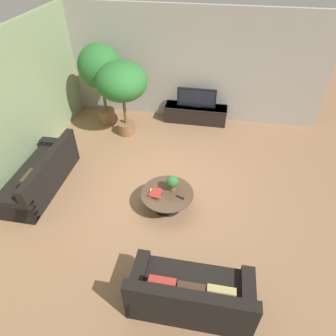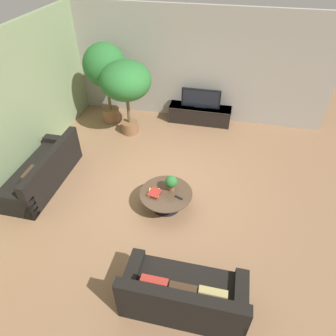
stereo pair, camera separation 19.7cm
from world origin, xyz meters
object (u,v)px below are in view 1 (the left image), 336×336
at_px(coffee_table, 167,197).
at_px(couch_by_wall, 41,176).
at_px(couch_near_entry, 191,295).
at_px(potted_palm_corner, 122,83).
at_px(potted_plant_tabletop, 172,182).
at_px(television, 197,98).
at_px(potted_palm_tall, 100,69).
at_px(media_console, 196,113).

distance_m(coffee_table, couch_by_wall, 2.79).
height_order(couch_near_entry, potted_palm_corner, potted_palm_corner).
relative_size(coffee_table, couch_by_wall, 0.49).
xyz_separation_m(coffee_table, potted_palm_corner, (-1.59, 2.51, 1.16)).
distance_m(potted_palm_corner, potted_plant_tabletop, 3.05).
distance_m(couch_by_wall, potted_palm_corner, 2.90).
relative_size(television, couch_near_entry, 0.60).
xyz_separation_m(couch_by_wall, potted_plant_tabletop, (2.86, -0.03, 0.30)).
relative_size(television, coffee_table, 1.03).
distance_m(couch_by_wall, couch_near_entry, 4.06).
height_order(couch_by_wall, potted_palm_corner, potted_palm_corner).
xyz_separation_m(coffee_table, potted_plant_tabletop, (0.08, 0.11, 0.31)).
relative_size(television, potted_palm_tall, 0.49).
bearing_deg(couch_near_entry, couch_by_wall, -30.75).
relative_size(coffee_table, potted_palm_corner, 0.53).
xyz_separation_m(media_console, couch_near_entry, (0.51, -5.41, 0.04)).
bearing_deg(television, potted_plant_tabletop, -91.99).
bearing_deg(couch_near_entry, potted_palm_corner, -62.78).
distance_m(media_console, potted_palm_tall, 2.86).
bearing_deg(potted_plant_tabletop, potted_palm_tall, 129.64).
height_order(media_console, potted_palm_tall, potted_palm_tall).
xyz_separation_m(coffee_table, potted_palm_tall, (-2.30, 2.99, 1.28)).
height_order(couch_by_wall, potted_plant_tabletop, couch_by_wall).
xyz_separation_m(television, couch_by_wall, (-2.98, -3.33, -0.45)).
bearing_deg(couch_by_wall, media_console, 138.21).
bearing_deg(television, media_console, 90.00).
bearing_deg(television, couch_by_wall, -131.80).
height_order(potted_palm_tall, potted_plant_tabletop, potted_palm_tall).
relative_size(coffee_table, potted_plant_tabletop, 3.11).
distance_m(potted_palm_tall, potted_palm_corner, 0.87).
bearing_deg(potted_palm_tall, coffee_table, -52.38).
relative_size(potted_palm_tall, potted_plant_tabletop, 6.57).
bearing_deg(media_console, potted_palm_corner, -151.73).
bearing_deg(coffee_table, television, 86.76).
bearing_deg(potted_plant_tabletop, coffee_table, -125.48).
distance_m(media_console, television, 0.49).
distance_m(television, potted_palm_tall, 2.67).
relative_size(couch_by_wall, couch_near_entry, 1.19).
distance_m(couch_near_entry, potted_plant_tabletop, 2.16).
bearing_deg(coffee_table, couch_near_entry, -70.06).
relative_size(television, potted_palm_corner, 0.54).
bearing_deg(potted_palm_tall, couch_near_entry, -58.60).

